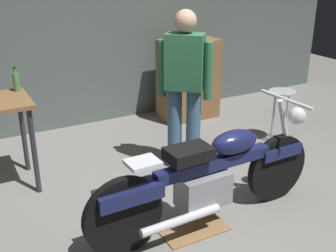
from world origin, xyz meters
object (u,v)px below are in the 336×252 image
bottle (16,82)px  motorcycle (211,175)px  person_standing (185,85)px  shop_stool (281,102)px  wooden_dresser (188,80)px

bottle → motorcycle: bearing=-54.7°
person_standing → bottle: bearing=18.9°
shop_stool → bottle: size_ratio=2.66×
shop_stool → bottle: (-2.91, 0.62, 0.50)m
motorcycle → person_standing: (0.34, 1.00, 0.48)m
wooden_dresser → bottle: size_ratio=4.56×
wooden_dresser → person_standing: bearing=-122.9°
motorcycle → shop_stool: bearing=29.6°
person_standing → shop_stool: (1.40, 0.04, -0.43)m
motorcycle → wooden_dresser: (1.17, 2.29, 0.10)m
bottle → shop_stool: bearing=-12.1°
shop_stool → person_standing: bearing=-178.2°
motorcycle → person_standing: bearing=70.0°
person_standing → shop_stool: size_ratio=2.61×
shop_stool → wooden_dresser: size_ratio=0.58×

